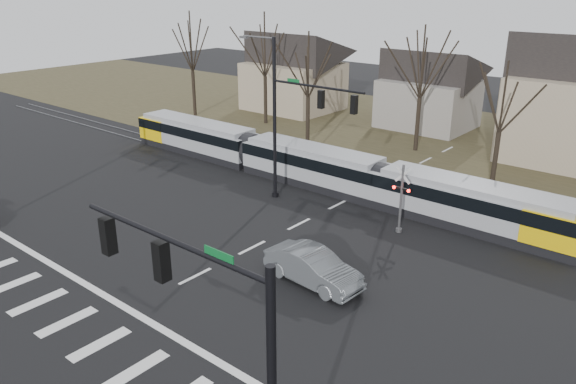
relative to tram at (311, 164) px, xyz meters
The scene contains 14 objects.
ground 16.49m from the tram, 76.89° to the right, with size 140.00×140.00×0.00m, color black.
grass_verge 16.49m from the tram, 76.89° to the left, with size 140.00×28.00×0.01m, color #38331E.
crosswalk 20.40m from the tram, 79.45° to the right, with size 27.00×2.60×0.01m.
stop_line 18.24m from the tram, 78.18° to the right, with size 28.00×0.35×0.01m, color silver.
lane_dashes 4.00m from the tram, ahead, with size 0.18×30.00×0.01m.
rail_pair 3.99m from the tram, ahead, with size 90.00×1.52×0.06m.
tram is the anchor object (origin of this frame).
sedan 13.77m from the tram, 52.09° to the right, with size 5.10×2.10×1.64m, color #5B5F64.
signal_pole_near_right 26.25m from the tram, 57.83° to the right, with size 6.72×0.44×8.00m.
signal_pole_far 5.65m from the tram, 69.37° to the right, with size 9.28×0.44×10.20m.
rail_crossing_signal 9.31m from the tram, 20.18° to the right, with size 1.08×0.36×4.00m.
tree_row 12.06m from the tram, 60.21° to the left, with size 59.20×7.20×10.00m.
house_a 24.45m from the tram, 132.12° to the left, with size 9.72×8.64×8.60m.
house_b 20.20m from the tram, 93.65° to the left, with size 8.64×7.56×7.65m.
Camera 1 is at (18.65, -13.45, 13.37)m, focal length 35.00 mm.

